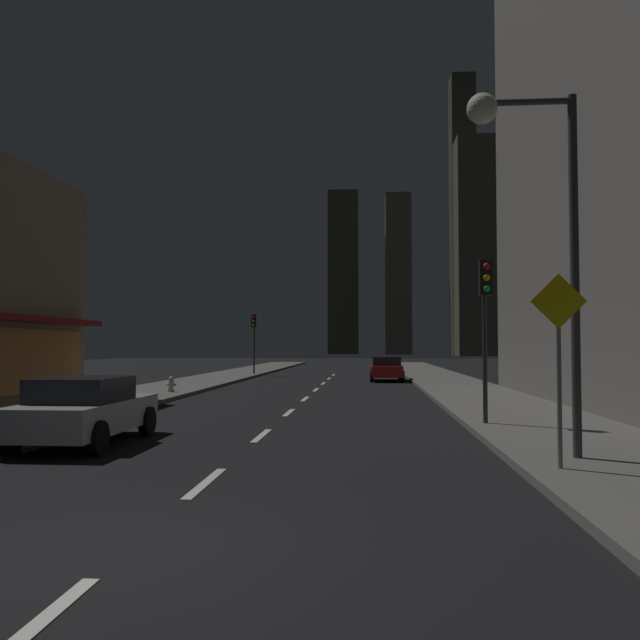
{
  "coord_description": "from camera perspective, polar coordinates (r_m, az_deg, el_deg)",
  "views": [
    {
      "loc": [
        2.52,
        -6.63,
        2.13
      ],
      "look_at": [
        0.0,
        26.7,
        3.46
      ],
      "focal_mm": 35.97,
      "sensor_mm": 36.0,
      "label": 1
    }
  ],
  "objects": [
    {
      "name": "traffic_light_near_right",
      "position": [
        16.88,
        14.49,
        1.4
      ],
      "size": [
        0.32,
        0.48,
        4.2
      ],
      "color": "#2D2D2D",
      "rests_on": "sidewalk_right"
    },
    {
      "name": "car_parked_far",
      "position": [
        38.69,
        5.94,
        -4.33
      ],
      "size": [
        1.98,
        4.24,
        1.45
      ],
      "color": "#B21919",
      "rests_on": "ground"
    },
    {
      "name": "car_parked_near",
      "position": [
        14.85,
        -20.21,
        -7.51
      ],
      "size": [
        1.98,
        4.24,
        1.45
      ],
      "color": "silver",
      "rests_on": "ground"
    },
    {
      "name": "sidewalk_right",
      "position": [
        38.94,
        10.97,
        -5.27
      ],
      "size": [
        4.0,
        76.0,
        0.15
      ],
      "primitive_type": "cube",
      "color": "#605E59",
      "rests_on": "ground"
    },
    {
      "name": "street_lamp_right",
      "position": [
        12.4,
        17.91,
        11.53
      ],
      "size": [
        1.96,
        0.56,
        6.58
      ],
      "color": "#38383D",
      "rests_on": "sidewalk_right"
    },
    {
      "name": "sidewalk_left",
      "position": [
        39.84,
        -9.55,
        -5.21
      ],
      "size": [
        4.0,
        76.0,
        0.15
      ],
      "primitive_type": "cube",
      "color": "#605E59",
      "rests_on": "ground"
    },
    {
      "name": "skyscraper_distant_tall",
      "position": [
        159.83,
        2.09,
        4.19
      ],
      "size": [
        7.39,
        7.43,
        40.29
      ],
      "primitive_type": "cube",
      "color": "#474435",
      "rests_on": "ground"
    },
    {
      "name": "fire_hydrant_far_left",
      "position": [
        28.22,
        -13.1,
        -5.63
      ],
      "size": [
        0.42,
        0.3,
        0.65
      ],
      "color": "#B2B2B2",
      "rests_on": "sidewalk_left"
    },
    {
      "name": "ground_plane",
      "position": [
        38.77,
        0.59,
        -5.5
      ],
      "size": [
        78.0,
        136.0,
        0.1
      ],
      "primitive_type": "cube",
      "color": "black"
    },
    {
      "name": "skyscraper_distant_mid",
      "position": [
        153.84,
        6.97,
        4.04
      ],
      "size": [
        6.01,
        7.18,
        38.05
      ],
      "primitive_type": "cube",
      "color": "brown",
      "rests_on": "ground"
    },
    {
      "name": "lane_marking_center",
      "position": [
        25.64,
        -1.34,
        -7.03
      ],
      "size": [
        0.16,
        43.8,
        0.01
      ],
      "color": "silver",
      "rests_on": "ground"
    },
    {
      "name": "skyscraper_distant_short",
      "position": [
        143.55,
        12.59,
        9.07
      ],
      "size": [
        5.14,
        6.26,
        60.51
      ],
      "primitive_type": "cube",
      "color": "#433F32",
      "rests_on": "ground"
    },
    {
      "name": "pedestrian_crossing_sign",
      "position": [
        11.09,
        20.48,
        -2.72
      ],
      "size": [
        0.91,
        0.09,
        3.15
      ],
      "color": "slate",
      "rests_on": "sidewalk_right"
    },
    {
      "name": "traffic_light_far_left",
      "position": [
        45.17,
        -5.91,
        -0.92
      ],
      "size": [
        0.32,
        0.48,
        4.2
      ],
      "color": "#2D2D2D",
      "rests_on": "sidewalk_left"
    },
    {
      "name": "skyscraper_distant_slender",
      "position": [
        135.31,
        13.58,
        6.34
      ],
      "size": [
        7.47,
        7.68,
        44.53
      ],
      "primitive_type": "cube",
      "color": "brown",
      "rests_on": "ground"
    }
  ]
}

